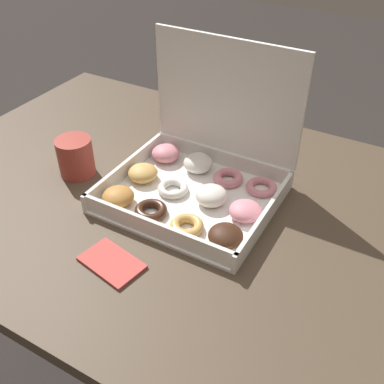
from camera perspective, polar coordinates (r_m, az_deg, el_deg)
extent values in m
plane|color=#2D2826|center=(1.48, -0.68, -22.55)|extent=(8.00, 8.00, 0.00)
cube|color=#4C3D2D|center=(0.95, -0.98, -1.45)|extent=(1.24, 0.82, 0.03)
cylinder|color=#4C3D2D|center=(1.67, -11.52, 2.13)|extent=(0.06, 0.06, 0.67)
cube|color=white|center=(0.94, 0.00, -0.73)|extent=(0.34, 0.29, 0.01)
cube|color=white|center=(0.83, -4.72, -4.74)|extent=(0.34, 0.01, 0.04)
cube|color=white|center=(1.03, 3.84, 4.39)|extent=(0.34, 0.01, 0.04)
cube|color=white|center=(1.00, -8.23, 3.10)|extent=(0.01, 0.29, 0.04)
cube|color=white|center=(0.87, 9.43, -2.93)|extent=(0.01, 0.29, 0.04)
cube|color=white|center=(0.96, 4.42, 11.86)|extent=(0.34, 0.01, 0.25)
ellipsoid|color=#B77A38|center=(0.92, -9.35, -0.56)|extent=(0.06, 0.06, 0.03)
torus|color=#381E11|center=(0.89, -5.24, -2.35)|extent=(0.06, 0.06, 0.02)
torus|color=tan|center=(0.85, -0.66, -4.35)|extent=(0.06, 0.06, 0.02)
ellipsoid|color=#381E11|center=(0.82, 4.29, -5.54)|extent=(0.06, 0.06, 0.03)
ellipsoid|color=tan|center=(0.98, -6.26, 2.42)|extent=(0.06, 0.06, 0.03)
torus|color=white|center=(0.95, -2.34, 0.53)|extent=(0.06, 0.06, 0.02)
ellipsoid|color=white|center=(0.91, 2.47, -0.44)|extent=(0.06, 0.06, 0.04)
ellipsoid|color=pink|center=(0.88, 6.89, -2.26)|extent=(0.06, 0.06, 0.03)
ellipsoid|color=pink|center=(1.04, -3.35, 4.94)|extent=(0.06, 0.06, 0.04)
ellipsoid|color=white|center=(1.00, 0.77, 3.71)|extent=(0.06, 0.06, 0.04)
torus|color=pink|center=(0.98, 4.62, 1.81)|extent=(0.06, 0.06, 0.02)
torus|color=pink|center=(0.96, 8.80, 0.63)|extent=(0.06, 0.06, 0.02)
cylinder|color=#A3382D|center=(1.02, -14.57, 4.34)|extent=(0.08, 0.08, 0.09)
cylinder|color=black|center=(1.00, -14.91, 6.21)|extent=(0.06, 0.06, 0.01)
cube|color=#CC4C47|center=(0.81, -10.17, -8.82)|extent=(0.12, 0.09, 0.01)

